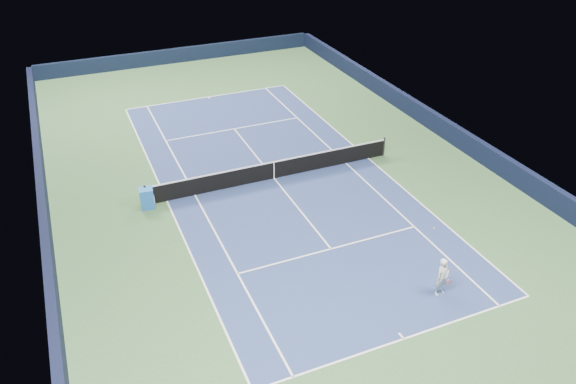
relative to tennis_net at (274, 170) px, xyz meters
name	(u,v)px	position (x,y,z in m)	size (l,w,h in m)	color
ground	(274,178)	(0.00, 0.00, -0.50)	(40.00, 40.00, 0.00)	#365B32
wall_far	(179,55)	(0.00, 19.82, 0.05)	(22.00, 0.35, 1.10)	black
wall_right	(451,132)	(10.82, 0.00, 0.05)	(0.35, 40.00, 1.10)	#101632
wall_left	(44,216)	(-10.82, 0.00, 0.05)	(0.35, 40.00, 1.10)	black
court_surface	(274,178)	(0.00, 0.00, -0.50)	(10.97, 23.77, 0.01)	navy
baseline_far	(208,97)	(0.00, 11.88, -0.50)	(10.97, 0.08, 0.00)	white
baseline_near	(404,339)	(0.00, -11.88, -0.50)	(10.97, 0.08, 0.00)	white
sideline_doubles_right	(368,158)	(5.49, 0.00, -0.50)	(0.08, 23.77, 0.00)	white
sideline_doubles_left	(167,201)	(-5.49, 0.00, -0.50)	(0.08, 23.77, 0.00)	white
sideline_singles_right	(346,163)	(4.12, 0.00, -0.50)	(0.08, 23.77, 0.00)	white
sideline_singles_left	(195,195)	(-4.12, 0.00, -0.50)	(0.08, 23.77, 0.00)	white
service_line_far	(234,129)	(0.00, 6.40, -0.50)	(8.23, 0.08, 0.00)	white
service_line_near	(331,249)	(0.00, -6.40, -0.50)	(8.23, 0.08, 0.00)	white
center_service_line	(274,178)	(0.00, 0.00, -0.50)	(0.08, 12.80, 0.00)	white
center_mark_far	(209,98)	(0.00, 11.73, -0.50)	(0.08, 0.30, 0.00)	white
center_mark_near	(401,336)	(0.00, -11.73, -0.50)	(0.08, 0.30, 0.00)	white
tennis_net	(274,170)	(0.00, 0.00, 0.00)	(12.90, 0.10, 1.07)	black
sponsor_cube	(147,198)	(-6.40, -0.19, -0.01)	(0.67, 0.62, 1.00)	blue
tennis_player	(442,277)	(2.52, -10.44, 0.29)	(0.77, 1.26, 2.34)	white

